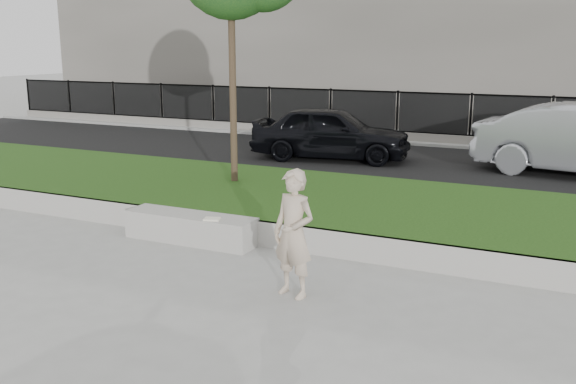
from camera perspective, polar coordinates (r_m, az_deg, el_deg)
The scene contains 10 objects.
ground at distance 9.17m, azimuth -7.80°, elevation -6.26°, with size 90.00×90.00×0.00m, color gray.
grass_bank at distance 11.63m, azimuth 0.23°, elevation -0.94°, with size 34.00×4.00×0.40m, color black.
grass_kerb at distance 9.95m, azimuth -4.57°, elevation -3.41°, with size 34.00×0.08×0.40m, color #A09D96.
street at distance 16.70m, azimuth 8.26°, elevation 2.61°, with size 34.00×7.00×0.04m, color black.
far_pavement at distance 20.99m, azimuth 11.93°, elevation 4.70°, with size 34.00×3.00×0.12m, color gray.
iron_fence at distance 19.96m, azimuth 11.31°, elevation 5.71°, with size 32.00×0.30×1.50m.
stone_bench at distance 10.10m, azimuth -8.63°, elevation -3.16°, with size 2.14×0.53×0.44m, color #A09D96.
man at distance 7.72m, azimuth 0.51°, elevation -3.73°, with size 0.57×0.38×1.57m, color #C5B097.
book at distance 9.67m, azimuth -6.77°, elevation -2.40°, with size 0.24×0.17×0.03m, color white.
car_dark at distance 16.83m, azimuth 3.83°, elevation 5.29°, with size 1.66×4.12×1.40m, color black.
Camera 1 is at (4.78, -7.22, 3.02)m, focal length 40.00 mm.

